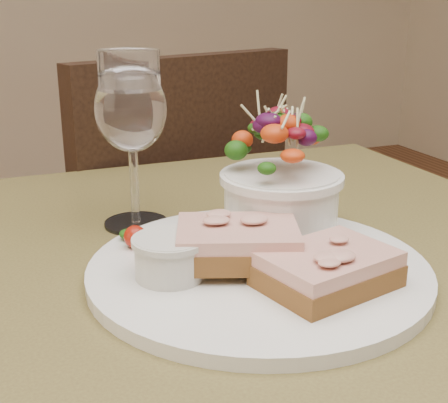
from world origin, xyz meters
name	(u,v)px	position (x,y,z in m)	size (l,w,h in m)	color
cafe_table	(224,369)	(0.00, 0.00, 0.65)	(0.80, 0.80, 0.75)	#4F4221
chair_far	(143,345)	(0.07, 0.64, 0.29)	(0.53, 0.53, 0.90)	black
dinner_plate	(258,270)	(0.03, -0.02, 0.76)	(0.31, 0.31, 0.01)	white
sandwich_front	(327,269)	(0.06, -0.08, 0.78)	(0.12, 0.10, 0.03)	#4B2F14
sandwich_back	(238,243)	(0.01, -0.02, 0.79)	(0.13, 0.11, 0.03)	#4B2F14
ramekin	(170,255)	(-0.05, -0.01, 0.78)	(0.06, 0.06, 0.04)	beige
salad_bowl	(282,175)	(0.08, 0.05, 0.82)	(0.12, 0.12, 0.13)	white
garnish	(143,236)	(-0.06, 0.07, 0.77)	(0.05, 0.04, 0.02)	#0C370A
wine_glass	(131,114)	(-0.04, 0.15, 0.87)	(0.08, 0.08, 0.18)	white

